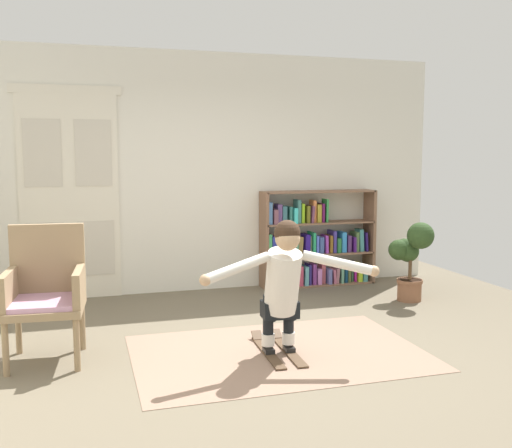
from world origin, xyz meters
The scene contains 9 objects.
ground_plane centered at (0.00, 0.00, 0.00)m, with size 7.20×7.20×0.00m, color #665C49.
back_wall centered at (0.00, 2.60, 1.45)m, with size 6.00×0.10×2.90m, color silver.
double_door centered at (-1.60, 2.54, 1.23)m, with size 1.22×0.05×2.45m.
rug centered at (0.10, 0.07, 0.00)m, with size 2.44×1.64×0.01m, color #8D705D.
bookshelf centered at (1.35, 2.39, 0.53)m, with size 1.50×0.30×1.22m.
wicker_chair centered at (-1.77, 0.49, 0.58)m, with size 0.65×0.65×1.10m.
potted_plant centered at (2.11, 1.33, 0.53)m, with size 0.43×0.48×0.92m.
skis_pair centered at (0.10, 0.11, 0.02)m, with size 0.31×0.85×0.07m.
person_skier centered at (0.09, -0.06, 0.67)m, with size 1.45×0.56×1.09m.
Camera 1 is at (-1.45, -4.46, 1.69)m, focal length 40.91 mm.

